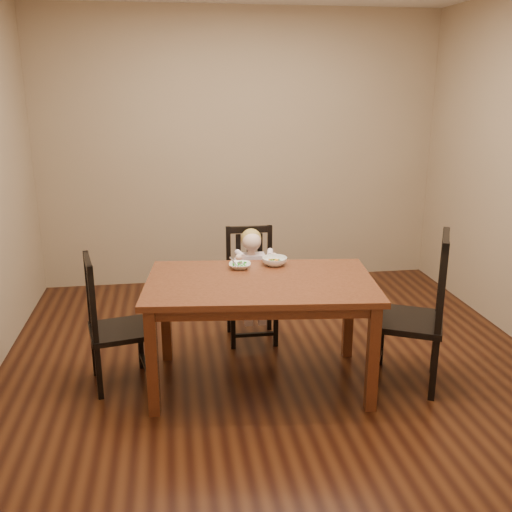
{
  "coord_description": "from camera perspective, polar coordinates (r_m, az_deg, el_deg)",
  "views": [
    {
      "loc": [
        -0.71,
        -3.71,
        1.97
      ],
      "look_at": [
        -0.11,
        0.25,
        0.77
      ],
      "focal_mm": 40.0,
      "sensor_mm": 36.0,
      "label": 1
    }
  ],
  "objects": [
    {
      "name": "room",
      "position": [
        3.83,
        2.19,
        7.32
      ],
      "size": [
        4.01,
        4.01,
        2.71
      ],
      "color": "#3E1D0D",
      "rests_on": "ground"
    },
    {
      "name": "dining_table",
      "position": [
        3.78,
        0.44,
        -3.65
      ],
      "size": [
        1.58,
        1.05,
        0.75
      ],
      "rotation": [
        0.0,
        0.0,
        -0.11
      ],
      "color": "#461F10",
      "rests_on": "room"
    },
    {
      "name": "chair_child",
      "position": [
        4.56,
        -0.5,
        -3.08
      ],
      "size": [
        0.39,
        0.38,
        0.9
      ],
      "rotation": [
        0.0,
        0.0,
        3.13
      ],
      "color": "black",
      "rests_on": "room"
    },
    {
      "name": "chair_left",
      "position": [
        3.96,
        -14.28,
        -6.66
      ],
      "size": [
        0.45,
        0.46,
        0.92
      ],
      "rotation": [
        0.0,
        0.0,
        -1.37
      ],
      "color": "black",
      "rests_on": "room"
    },
    {
      "name": "chair_right",
      "position": [
        3.98,
        15.85,
        -5.55
      ],
      "size": [
        0.6,
        0.61,
        1.07
      ],
      "rotation": [
        0.0,
        0.0,
        1.1
      ],
      "color": "black",
      "rests_on": "room"
    },
    {
      "name": "toddler",
      "position": [
        4.48,
        -0.43,
        -1.8
      ],
      "size": [
        0.28,
        0.35,
        0.48
      ],
      "primitive_type": null,
      "rotation": [
        0.0,
        0.0,
        3.13
      ],
      "color": "silver",
      "rests_on": "chair_child"
    },
    {
      "name": "bowl_peas",
      "position": [
        3.98,
        -1.63,
        -0.97
      ],
      "size": [
        0.17,
        0.17,
        0.04
      ],
      "primitive_type": "imported",
      "rotation": [
        0.0,
        0.0,
        -0.16
      ],
      "color": "white",
      "rests_on": "dining_table"
    },
    {
      "name": "bowl_veg",
      "position": [
        4.05,
        1.86,
        -0.52
      ],
      "size": [
        0.21,
        0.21,
        0.06
      ],
      "primitive_type": "imported",
      "rotation": [
        0.0,
        0.0,
        0.18
      ],
      "color": "white",
      "rests_on": "dining_table"
    },
    {
      "name": "fork",
      "position": [
        3.95,
        -2.21,
        -0.71
      ],
      "size": [
        0.06,
        0.12,
        0.05
      ],
      "rotation": [
        0.0,
        0.0,
        0.39
      ],
      "color": "silver",
      "rests_on": "bowl_peas"
    }
  ]
}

